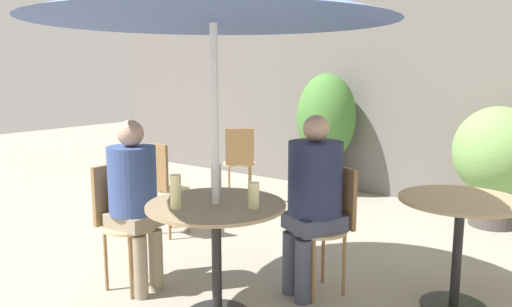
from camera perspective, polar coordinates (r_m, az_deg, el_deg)
The scene contains 14 objects.
storefront_wall at distance 5.99m, azimuth 18.60°, elevation 8.95°, with size 10.00×0.06×3.00m.
cafe_table_near at distance 3.04m, azimuth -4.56°, elevation -8.46°, with size 0.84×0.84×0.72m.
cafe_table_far at distance 3.40m, azimuth 22.20°, elevation -7.59°, with size 0.76×0.76×0.72m.
bistro_chair_0 at distance 3.44m, azimuth 8.45°, elevation -7.18°, with size 0.41×0.42×0.87m.
bistro_chair_1 at distance 3.60m, azimuth -15.17°, elevation -6.65°, with size 0.38×0.37×0.87m.
bistro_chair_2 at distance 5.66m, azimuth -1.89°, elevation -0.49°, with size 0.43×0.43×0.87m.
bistro_chair_3 at distance 4.59m, azimuth -10.70°, elevation -3.01°, with size 0.37×0.37×0.87m.
seated_person_0 at distance 3.31m, azimuth 6.54°, elevation -4.28°, with size 0.43×0.44×1.22m.
seated_person_1 at distance 3.46m, azimuth -13.74°, elevation -4.17°, with size 0.34×0.32×1.19m.
beer_glass_0 at distance 2.90m, azimuth -9.16°, elevation -4.35°, with size 0.06×0.06×0.20m.
beer_glass_1 at distance 2.88m, azimuth -0.27°, elevation -4.81°, with size 0.07×0.07×0.15m.
beer_glass_2 at distance 3.22m, azimuth -4.57°, elevation -2.94°, with size 0.07×0.07×0.19m.
potted_plant_0 at distance 6.10m, azimuth 8.03°, elevation 3.31°, with size 0.71×0.71×1.47m.
potted_plant_1 at distance 5.31m, azimuth 25.81°, elevation -0.32°, with size 0.82×0.82×1.17m.
Camera 1 is at (1.89, -1.94, 1.51)m, focal length 35.00 mm.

